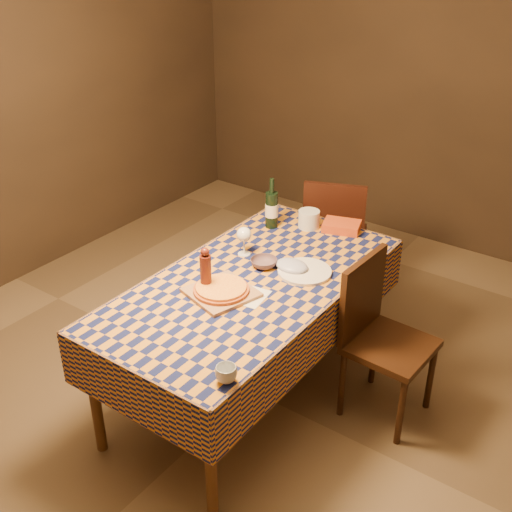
{
  "coord_description": "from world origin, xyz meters",
  "views": [
    {
      "loc": [
        1.75,
        -2.39,
        2.55
      ],
      "look_at": [
        0.0,
        0.05,
        0.9
      ],
      "focal_mm": 45.0,
      "sensor_mm": 36.0,
      "label": 1
    }
  ],
  "objects_px": {
    "pizza": "(221,289)",
    "white_plate": "(305,272)",
    "dining_table": "(251,293)",
    "wine_bottle": "(272,209)",
    "cutting_board": "(221,293)",
    "bowl": "(264,263)",
    "chair_far": "(334,232)",
    "chair_right": "(378,330)"
  },
  "relations": [
    {
      "from": "pizza",
      "to": "white_plate",
      "type": "bearing_deg",
      "value": 61.73
    },
    {
      "from": "chair_right",
      "to": "wine_bottle",
      "type": "bearing_deg",
      "value": 161.91
    },
    {
      "from": "dining_table",
      "to": "pizza",
      "type": "bearing_deg",
      "value": -102.53
    },
    {
      "from": "dining_table",
      "to": "white_plate",
      "type": "bearing_deg",
      "value": 51.41
    },
    {
      "from": "pizza",
      "to": "white_plate",
      "type": "distance_m",
      "value": 0.5
    },
    {
      "from": "dining_table",
      "to": "wine_bottle",
      "type": "relative_size",
      "value": 5.71
    },
    {
      "from": "white_plate",
      "to": "chair_far",
      "type": "distance_m",
      "value": 1.07
    },
    {
      "from": "cutting_board",
      "to": "chair_far",
      "type": "bearing_deg",
      "value": 94.5
    },
    {
      "from": "pizza",
      "to": "chair_right",
      "type": "distance_m",
      "value": 0.89
    },
    {
      "from": "dining_table",
      "to": "bowl",
      "type": "relative_size",
      "value": 12.41
    },
    {
      "from": "white_plate",
      "to": "chair_far",
      "type": "xyz_separation_m",
      "value": [
        -0.35,
        0.98,
        -0.26
      ]
    },
    {
      "from": "wine_bottle",
      "to": "pizza",
      "type": "bearing_deg",
      "value": -73.59
    },
    {
      "from": "cutting_board",
      "to": "white_plate",
      "type": "relative_size",
      "value": 1.06
    },
    {
      "from": "dining_table",
      "to": "pizza",
      "type": "distance_m",
      "value": 0.23
    },
    {
      "from": "bowl",
      "to": "cutting_board",
      "type": "bearing_deg",
      "value": -92.12
    },
    {
      "from": "bowl",
      "to": "white_plate",
      "type": "distance_m",
      "value": 0.23
    },
    {
      "from": "chair_right",
      "to": "cutting_board",
      "type": "bearing_deg",
      "value": -142.55
    },
    {
      "from": "pizza",
      "to": "chair_right",
      "type": "height_order",
      "value": "chair_right"
    },
    {
      "from": "cutting_board",
      "to": "dining_table",
      "type": "bearing_deg",
      "value": 77.47
    },
    {
      "from": "pizza",
      "to": "wine_bottle",
      "type": "bearing_deg",
      "value": 106.41
    },
    {
      "from": "cutting_board",
      "to": "chair_right",
      "type": "relative_size",
      "value": 0.34
    },
    {
      "from": "dining_table",
      "to": "cutting_board",
      "type": "distance_m",
      "value": 0.22
    },
    {
      "from": "dining_table",
      "to": "chair_far",
      "type": "relative_size",
      "value": 1.98
    },
    {
      "from": "white_plate",
      "to": "cutting_board",
      "type": "bearing_deg",
      "value": -118.27
    },
    {
      "from": "cutting_board",
      "to": "chair_far",
      "type": "height_order",
      "value": "chair_far"
    },
    {
      "from": "cutting_board",
      "to": "white_plate",
      "type": "bearing_deg",
      "value": 61.73
    },
    {
      "from": "wine_bottle",
      "to": "chair_far",
      "type": "xyz_separation_m",
      "value": [
        0.13,
        0.61,
        -0.37
      ]
    },
    {
      "from": "chair_right",
      "to": "pizza",
      "type": "bearing_deg",
      "value": -142.55
    },
    {
      "from": "bowl",
      "to": "chair_right",
      "type": "distance_m",
      "value": 0.73
    },
    {
      "from": "dining_table",
      "to": "chair_far",
      "type": "height_order",
      "value": "chair_far"
    },
    {
      "from": "bowl",
      "to": "chair_far",
      "type": "height_order",
      "value": "chair_far"
    },
    {
      "from": "dining_table",
      "to": "white_plate",
      "type": "relative_size",
      "value": 6.2
    },
    {
      "from": "pizza",
      "to": "white_plate",
      "type": "height_order",
      "value": "pizza"
    },
    {
      "from": "bowl",
      "to": "white_plate",
      "type": "relative_size",
      "value": 0.5
    },
    {
      "from": "dining_table",
      "to": "white_plate",
      "type": "xyz_separation_m",
      "value": [
        0.19,
        0.24,
        0.08
      ]
    },
    {
      "from": "white_plate",
      "to": "chair_right",
      "type": "relative_size",
      "value": 0.32
    },
    {
      "from": "bowl",
      "to": "pizza",
      "type": "bearing_deg",
      "value": -92.12
    },
    {
      "from": "pizza",
      "to": "chair_far",
      "type": "height_order",
      "value": "chair_far"
    },
    {
      "from": "dining_table",
      "to": "bowl",
      "type": "distance_m",
      "value": 0.2
    },
    {
      "from": "cutting_board",
      "to": "white_plate",
      "type": "distance_m",
      "value": 0.5
    },
    {
      "from": "wine_bottle",
      "to": "cutting_board",
      "type": "bearing_deg",
      "value": -73.59
    },
    {
      "from": "bowl",
      "to": "wine_bottle",
      "type": "distance_m",
      "value": 0.52
    }
  ]
}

